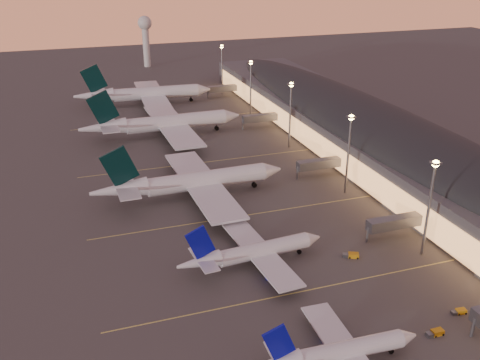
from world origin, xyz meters
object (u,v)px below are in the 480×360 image
baggage_tug_c (351,255)px  airliner_wide_near (191,182)px  airliner_narrow_north (252,252)px  baggage_tug_b (459,312)px  airliner_narrow_south (337,352)px  airliner_wide_mid (163,123)px  baggage_tug_a (435,333)px  airliner_wide_far (144,94)px  radar_tower (145,33)px

baggage_tug_c → airliner_wide_near: bearing=146.6°
airliner_narrow_north → baggage_tug_b: 48.25m
airliner_narrow_south → airliner_wide_mid: size_ratio=0.50×
baggage_tug_a → baggage_tug_c: (-1.18, 31.81, 0.04)m
airliner_narrow_south → airliner_narrow_north: 37.98m
airliner_wide_mid → airliner_narrow_north: bearing=-90.7°
airliner_wide_near → airliner_wide_far: airliner_wide_far is taller
baggage_tug_a → baggage_tug_b: size_ratio=1.09×
airliner_wide_near → airliner_narrow_north: bearing=-85.4°
airliner_wide_far → baggage_tug_c: bearing=-78.3°
baggage_tug_b → baggage_tug_c: baggage_tug_c is taller
airliner_narrow_south → baggage_tug_b: bearing=11.8°
airliner_wide_far → baggage_tug_c: (25.54, -161.11, -5.03)m
airliner_wide_mid → baggage_tug_c: size_ratio=15.86×
airliner_narrow_south → radar_tower: bearing=89.6°
baggage_tug_a → airliner_wide_far: bearing=97.9°
airliner_narrow_north → baggage_tug_c: 25.75m
baggage_tug_a → baggage_tug_c: 31.83m
airliner_narrow_south → baggage_tug_b: 33.06m
airliner_narrow_north → airliner_wide_near: 43.58m
airliner_narrow_south → airliner_narrow_north: airliner_narrow_north is taller
baggage_tug_a → airliner_narrow_north: bearing=125.7°
airliner_wide_near → airliner_narrow_south: bearing=-86.0°
airliner_narrow_north → baggage_tug_c: size_ratio=9.04×
airliner_narrow_north → airliner_wide_far: size_ratio=0.57×
baggage_tug_b → baggage_tug_c: bearing=117.6°
radar_tower → airliner_wide_mid: bearing=-97.2°
airliner_narrow_north → airliner_wide_far: bearing=85.6°
airliner_wide_near → airliner_wide_far: size_ratio=0.91×
airliner_wide_mid → airliner_narrow_south: bearing=-89.6°
airliner_narrow_north → baggage_tug_a: airliner_narrow_north is taller
airliner_narrow_north → baggage_tug_a: 45.19m
airliner_narrow_south → radar_tower: 289.48m
airliner_wide_mid → airliner_wide_far: bearing=87.6°
airliner_wide_near → baggage_tug_c: bearing=-59.8°
airliner_wide_mid → baggage_tug_c: bearing=-77.8°
airliner_wide_mid → baggage_tug_a: airliner_wide_mid is taller
airliner_narrow_north → radar_tower: size_ratio=1.18×
baggage_tug_a → baggage_tug_c: size_ratio=0.88×
airliner_narrow_south → airliner_narrow_north: bearing=97.0°
airliner_narrow_north → baggage_tug_a: bearing=-58.9°
radar_tower → baggage_tug_a: (9.34, -287.32, -21.37)m
baggage_tug_b → airliner_wide_mid: bearing=111.9°
airliner_narrow_south → baggage_tug_c: (22.01, 33.04, -2.57)m
airliner_narrow_south → radar_tower: radar_tower is taller
airliner_narrow_south → airliner_wide_near: airliner_wide_near is taller
baggage_tug_a → airliner_wide_mid: bearing=101.1°
radar_tower → baggage_tug_b: size_ratio=9.52×
airliner_wide_far → baggage_tug_b: airliner_wide_far is taller
baggage_tug_a → airliner_wide_near: bearing=111.2°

